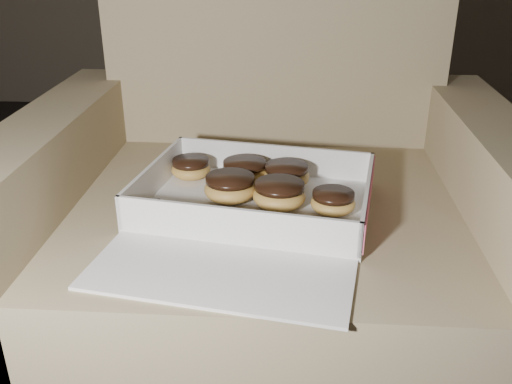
{
  "coord_description": "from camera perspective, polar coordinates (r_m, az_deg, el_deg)",
  "views": [
    {
      "loc": [
        -0.35,
        -0.56,
        0.82
      ],
      "look_at": [
        -0.41,
        0.29,
        0.43
      ],
      "focal_mm": 40.0,
      "sensor_mm": 36.0,
      "label": 1
    }
  ],
  "objects": [
    {
      "name": "donut_d",
      "position": [
        0.94,
        -2.6,
        0.46
      ],
      "size": [
        0.09,
        0.09,
        0.04
      ],
      "color": "#BF8E43",
      "rests_on": "bakery_box"
    },
    {
      "name": "donut_f",
      "position": [
        1.03,
        -6.52,
        2.41
      ],
      "size": [
        0.07,
        0.07,
        0.04
      ],
      "color": "#BF8E43",
      "rests_on": "bakery_box"
    },
    {
      "name": "donut_b",
      "position": [
        0.92,
        2.35,
        -0.22
      ],
      "size": [
        0.09,
        0.09,
        0.04
      ],
      "color": "#BF8E43",
      "rests_on": "bakery_box"
    },
    {
      "name": "donut_e",
      "position": [
        1.01,
        -1.14,
        2.09
      ],
      "size": [
        0.08,
        0.08,
        0.04
      ],
      "color": "#BF8E43",
      "rests_on": "bakery_box"
    },
    {
      "name": "crumb_b",
      "position": [
        0.96,
        -9.72,
        -0.78
      ],
      "size": [
        0.01,
        0.01,
        0.0
      ],
      "primitive_type": "ellipsoid",
      "color": "black",
      "rests_on": "bakery_box"
    },
    {
      "name": "donut_c",
      "position": [
        0.91,
        7.71,
        -0.97
      ],
      "size": [
        0.07,
        0.07,
        0.04
      ],
      "color": "#BF8E43",
      "rests_on": "bakery_box"
    },
    {
      "name": "crumb_a",
      "position": [
        0.84,
        2.37,
        -4.2
      ],
      "size": [
        0.01,
        0.01,
        0.0
      ],
      "primitive_type": "ellipsoid",
      "color": "black",
      "rests_on": "bakery_box"
    },
    {
      "name": "crumb_c",
      "position": [
        0.88,
        -6.07,
        -3.14
      ],
      "size": [
        0.01,
        0.01,
        0.0
      ],
      "primitive_type": "ellipsoid",
      "color": "black",
      "rests_on": "bakery_box"
    },
    {
      "name": "donut_a",
      "position": [
        0.99,
        3.05,
        1.7
      ],
      "size": [
        0.08,
        0.08,
        0.04
      ],
      "color": "#BF8E43",
      "rests_on": "bakery_box"
    },
    {
      "name": "armchair",
      "position": [
        1.08,
        1.17,
        -5.0
      ],
      "size": [
        0.87,
        0.73,
        0.9
      ],
      "color": "#867155",
      "rests_on": "floor"
    },
    {
      "name": "bakery_box",
      "position": [
        0.9,
        -0.38,
        -1.89
      ],
      "size": [
        0.43,
        0.48,
        0.06
      ],
      "rotation": [
        0.0,
        0.0,
        -0.17
      ],
      "color": "white",
      "rests_on": "armchair"
    }
  ]
}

